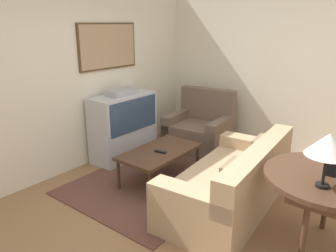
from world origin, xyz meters
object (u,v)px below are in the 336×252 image
at_px(console_table, 329,183).
at_px(armchair, 200,130).
at_px(tv, 124,126).
at_px(table_lamp, 328,145).
at_px(mantel_clock, 333,162).
at_px(coffee_table, 160,153).
at_px(couch, 232,184).

bearing_deg(console_table, armchair, 56.01).
bearing_deg(tv, table_lamp, -103.56).
bearing_deg(mantel_clock, coffee_table, 86.86).
bearing_deg(coffee_table, tv, 72.78).
distance_m(tv, mantel_clock, 3.10).
relative_size(tv, mantel_clock, 5.01).
bearing_deg(couch, tv, -102.83).
height_order(couch, console_table, couch).
relative_size(console_table, mantel_clock, 5.09).
relative_size(armchair, mantel_clock, 4.76).
xyz_separation_m(tv, couch, (-0.30, -2.04, -0.23)).
height_order(coffee_table, console_table, console_table).
xyz_separation_m(table_lamp, mantel_clock, (0.32, -0.00, -0.25)).
bearing_deg(mantel_clock, couch, 83.40).
bearing_deg(table_lamp, console_table, -2.01).
distance_m(armchair, mantel_clock, 2.85).
xyz_separation_m(tv, coffee_table, (-0.30, -0.97, -0.12)).
bearing_deg(coffee_table, mantel_clock, -93.14).
distance_m(tv, console_table, 3.11).
height_order(tv, table_lamp, table_lamp).
xyz_separation_m(coffee_table, mantel_clock, (-0.11, -2.08, 0.48)).
xyz_separation_m(coffee_table, table_lamp, (-0.43, -2.08, 0.73)).
distance_m(tv, couch, 2.08).
bearing_deg(armchair, console_table, -39.39).
xyz_separation_m(tv, console_table, (-0.49, -3.06, 0.19)).
relative_size(tv, coffee_table, 0.98).
relative_size(tv, armchair, 1.05).
bearing_deg(mantel_clock, armchair, 57.15).
xyz_separation_m(couch, mantel_clock, (-0.12, -1.01, 0.59)).
relative_size(tv, couch, 0.56).
height_order(couch, table_lamp, table_lamp).
xyz_separation_m(couch, armchair, (1.40, 1.33, 0.02)).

